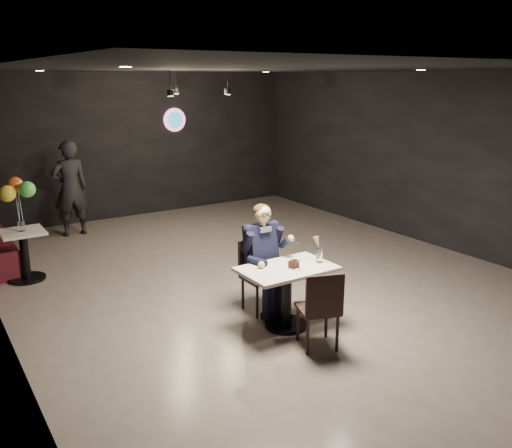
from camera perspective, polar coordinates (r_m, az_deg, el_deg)
floor at (r=8.26m, az=-0.12°, el=-5.31°), size 9.00×9.00×0.00m
wall_sign at (r=12.09m, az=-8.57°, el=10.79°), size 0.50×0.06×0.50m
pendant_lights at (r=9.48m, az=-6.91°, el=15.00°), size 1.40×1.20×0.36m
main_table at (r=6.49m, az=3.24°, el=-7.69°), size 1.10×0.70×0.75m
chair_far at (r=6.88m, az=0.55°, el=-5.55°), size 0.42×0.46×0.92m
chair_near at (r=6.04m, az=6.53°, el=-8.71°), size 0.55×0.57×0.92m
seated_man at (r=6.79m, az=0.55°, el=-3.50°), size 0.60×0.80×1.44m
dessert_plate at (r=6.32m, az=4.18°, el=-4.63°), size 0.20×0.20×0.01m
cake_slice at (r=6.30m, az=4.00°, el=-4.26°), size 0.13×0.12×0.08m
mint_leaf at (r=6.28m, az=4.55°, el=-3.95°), size 0.06×0.04×0.01m
sundae_glass at (r=6.53m, az=6.68°, el=-3.32°), size 0.07×0.07×0.17m
wafer_cone at (r=6.47m, az=6.48°, el=-1.93°), size 0.09×0.09×0.14m
side_table at (r=8.62m, az=-23.16°, el=-3.07°), size 0.60×0.60×0.75m
balloon_vase at (r=8.50m, az=-23.47°, el=-0.20°), size 0.10×0.10×0.15m
balloon_bunch at (r=8.41m, az=-23.77°, el=2.61°), size 0.42×0.42×0.70m
passerby at (r=10.67m, az=-18.96°, el=3.56°), size 0.65×0.43×1.79m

